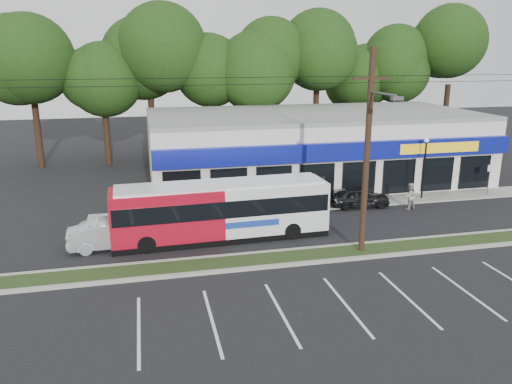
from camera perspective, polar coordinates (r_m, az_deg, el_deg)
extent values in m
plane|color=black|center=(24.06, 6.32, -8.33)|extent=(120.00, 120.00, 0.00)
cube|color=#233214|center=(24.90, 5.57, -7.30)|extent=(40.00, 1.60, 0.12)
cube|color=#9E9E93|center=(24.16, 6.21, -8.04)|extent=(40.00, 0.25, 0.14)
cube|color=#9E9E93|center=(25.64, 4.97, -6.56)|extent=(40.00, 0.25, 0.14)
cube|color=#9E9E93|center=(33.63, 9.39, -1.29)|extent=(32.00, 2.20, 0.10)
cube|color=silver|center=(39.58, 6.42, 5.04)|extent=(25.00, 12.00, 5.00)
cube|color=#10199A|center=(33.69, 9.95, 4.59)|extent=(25.00, 0.50, 1.20)
cube|color=black|center=(34.29, 9.67, 1.37)|extent=(24.00, 0.12, 2.40)
cube|color=yellow|center=(36.72, 20.29, 4.76)|extent=(6.00, 0.06, 0.70)
cube|color=gray|center=(39.18, 6.54, 8.85)|extent=(25.00, 12.00, 0.30)
cylinder|color=black|center=(24.54, 12.56, 4.14)|extent=(0.30, 0.30, 10.00)
cube|color=black|center=(24.10, 13.07, 12.55)|extent=(1.80, 0.12, 0.12)
cylinder|color=#59595E|center=(23.07, 14.28, 10.85)|extent=(0.10, 2.40, 0.10)
cube|color=#59595E|center=(21.93, 15.81, 10.26)|extent=(0.50, 0.25, 0.15)
cylinder|color=black|center=(22.96, 6.15, 12.97)|extent=(50.00, 0.02, 0.02)
cylinder|color=black|center=(22.97, 6.13, 12.22)|extent=(50.00, 0.02, 0.02)
cylinder|color=black|center=(35.64, 18.63, 2.30)|extent=(0.12, 0.12, 4.00)
sphere|color=silver|center=(35.24, 18.93, 5.62)|extent=(0.30, 0.30, 0.30)
cylinder|color=#59595E|center=(38.50, 25.04, 1.21)|extent=(0.06, 0.06, 2.20)
cube|color=white|center=(38.27, 25.24, 2.49)|extent=(0.45, 0.04, 0.45)
cylinder|color=black|center=(47.98, -23.19, 6.18)|extent=(0.56, 0.56, 5.72)
sphere|color=black|center=(47.49, -23.93, 12.83)|extent=(6.76, 6.76, 6.76)
cylinder|color=black|center=(47.34, -17.20, 6.63)|extent=(0.56, 0.56, 5.72)
sphere|color=black|center=(46.85, -17.77, 13.39)|extent=(6.76, 6.76, 6.76)
cylinder|color=black|center=(47.23, -11.11, 7.02)|extent=(0.56, 0.56, 5.72)
sphere|color=black|center=(46.74, -11.48, 13.80)|extent=(6.76, 6.76, 6.76)
cylinder|color=black|center=(47.64, -5.05, 7.32)|extent=(0.56, 0.56, 5.72)
sphere|color=black|center=(47.16, -5.22, 14.06)|extent=(6.76, 6.76, 6.76)
cylinder|color=black|center=(48.57, 0.85, 7.54)|extent=(0.56, 0.56, 5.72)
sphere|color=black|center=(48.09, 0.88, 14.15)|extent=(6.76, 6.76, 6.76)
cylinder|color=black|center=(49.98, 6.47, 7.68)|extent=(0.56, 0.56, 5.72)
sphere|color=black|center=(49.52, 6.68, 14.09)|extent=(6.76, 6.76, 6.76)
cylinder|color=black|center=(51.84, 11.75, 7.74)|extent=(0.56, 0.56, 5.72)
sphere|color=black|center=(51.40, 12.10, 13.92)|extent=(6.76, 6.76, 6.76)
cylinder|color=black|center=(54.10, 16.62, 7.74)|extent=(0.56, 0.56, 5.72)
sphere|color=black|center=(53.67, 17.10, 13.65)|extent=(6.76, 6.76, 6.76)
cylinder|color=black|center=(56.71, 21.07, 7.69)|extent=(0.56, 0.56, 5.72)
sphere|color=black|center=(56.30, 21.64, 13.31)|extent=(6.76, 6.76, 6.76)
cube|color=#AC0D22|center=(26.40, -10.16, -2.44)|extent=(5.83, 2.59, 2.64)
cube|color=white|center=(27.40, 1.89, -1.51)|extent=(5.83, 2.59, 2.64)
cube|color=black|center=(27.23, -3.96, -4.92)|extent=(11.57, 2.74, 0.34)
cube|color=black|center=(26.66, -4.03, -1.34)|extent=(11.35, 2.84, 0.91)
cube|color=black|center=(28.29, 7.54, -0.73)|extent=(0.13, 2.04, 1.34)
cube|color=#193899|center=(26.10, -0.38, -3.67)|extent=(2.87, 0.13, 0.34)
cube|color=white|center=(26.37, -4.08, 0.85)|extent=(10.99, 2.52, 0.17)
cylinder|color=black|center=(25.73, -12.39, -5.87)|extent=(0.93, 0.30, 0.92)
cylinder|color=black|center=(27.75, -12.61, -4.28)|extent=(0.93, 0.30, 0.92)
cylinder|color=black|center=(27.05, 4.16, -4.45)|extent=(0.93, 0.30, 0.92)
cylinder|color=black|center=(28.98, 2.79, -3.03)|extent=(0.93, 0.30, 0.92)
imported|color=black|center=(33.11, 11.69, -0.56)|extent=(4.05, 1.87, 1.34)
imported|color=#ABADB3|center=(26.76, -15.99, -4.61)|extent=(4.68, 1.95, 1.51)
imported|color=beige|center=(31.05, 5.46, -0.84)|extent=(0.82, 0.71, 1.91)
imported|color=#B4A6A2|center=(33.39, 17.13, -0.46)|extent=(0.93, 0.77, 1.73)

